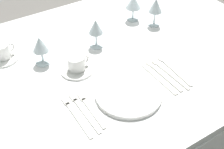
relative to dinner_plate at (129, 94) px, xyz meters
The scene contains 17 objects.
dining_table 0.26m from the dinner_plate, 92.69° to the left, with size 1.80×1.11×0.74m.
dinner_plate is the anchor object (origin of this frame).
fork_outer 0.16m from the dinner_plate, behind, with size 0.03×0.20×0.00m.
fork_inner 0.19m from the dinner_plate, behind, with size 0.02×0.23×0.00m.
fork_salad 0.22m from the dinner_plate, behind, with size 0.02×0.23×0.00m.
dinner_knife 0.16m from the dinner_plate, ahead, with size 0.02×0.22×0.00m.
spoon_soup 0.19m from the dinner_plate, 13.47° to the left, with size 0.03×0.23×0.01m.
spoon_dessert 0.22m from the dinner_plate, ahead, with size 0.03×0.23×0.01m.
spoon_tea 0.25m from the dinner_plate, 10.05° to the left, with size 0.03×0.23×0.01m.
saucer_left 0.26m from the dinner_plate, 111.96° to the left, with size 0.14×0.14×0.01m, color white.
coffee_cup_left 0.27m from the dinner_plate, 111.60° to the left, with size 0.10×0.08×0.06m.
saucer_right 0.60m from the dinner_plate, 124.67° to the left, with size 0.14×0.14×0.01m, color white.
coffee_cup_right 0.60m from the dinner_plate, 124.53° to the left, with size 0.10×0.08×0.07m.
wine_glass_centre 0.43m from the dinner_plate, 118.40° to the left, with size 0.07×0.07×0.13m.
wine_glass_left 0.55m from the dinner_plate, 41.21° to the left, with size 0.07×0.07×0.15m.
wine_glass_right 0.58m from the dinner_plate, 52.99° to the left, with size 0.08×0.08×0.14m.
wine_glass_far 0.37m from the dinner_plate, 80.04° to the left, with size 0.07×0.07×0.14m.
Camera 1 is at (-0.50, -0.93, 1.58)m, focal length 49.24 mm.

